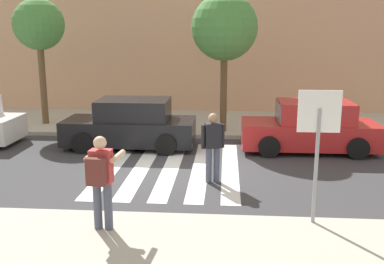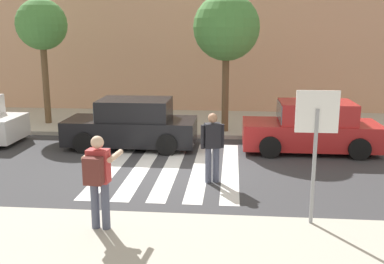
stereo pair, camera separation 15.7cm
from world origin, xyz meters
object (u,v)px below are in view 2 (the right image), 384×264
(parked_car_red, at_px, (312,128))
(street_tree_west, at_px, (42,26))
(photographer_with_backpack, at_px, (98,175))
(stop_sign, at_px, (316,128))
(parked_car_black, at_px, (132,125))
(pedestrian_crossing, at_px, (212,144))
(street_tree_center, at_px, (226,28))

(parked_car_red, height_order, street_tree_west, street_tree_west)
(photographer_with_backpack, relative_size, parked_car_red, 0.42)
(stop_sign, xyz_separation_m, parked_car_black, (-4.66, 5.70, -1.22))
(pedestrian_crossing, xyz_separation_m, parked_car_black, (-2.70, 3.19, -0.25))
(stop_sign, height_order, pedestrian_crossing, stop_sign)
(stop_sign, xyz_separation_m, photographer_with_backpack, (-3.84, -0.63, -0.78))
(parked_car_black, bearing_deg, parked_car_red, -0.00)
(photographer_with_backpack, height_order, parked_car_black, photographer_with_backpack)
(parked_car_black, bearing_deg, pedestrian_crossing, -49.79)
(street_tree_west, bearing_deg, stop_sign, -44.66)
(stop_sign, bearing_deg, parked_car_black, 129.27)
(parked_car_red, bearing_deg, pedestrian_crossing, -132.25)
(stop_sign, xyz_separation_m, pedestrian_crossing, (-1.97, 2.51, -0.98))
(photographer_with_backpack, bearing_deg, stop_sign, 9.30)
(street_tree_west, bearing_deg, pedestrian_crossing, -42.07)
(parked_car_black, xyz_separation_m, street_tree_center, (2.90, 2.00, 3.00))
(pedestrian_crossing, bearing_deg, photographer_with_backpack, -120.81)
(street_tree_west, height_order, street_tree_center, street_tree_center)
(parked_car_red, bearing_deg, street_tree_west, 163.61)
(street_tree_center, bearing_deg, street_tree_west, 173.30)
(photographer_with_backpack, distance_m, parked_car_red, 7.94)
(stop_sign, xyz_separation_m, street_tree_west, (-8.61, 8.51, 1.86))
(pedestrian_crossing, distance_m, parked_car_black, 4.19)
(stop_sign, distance_m, parked_car_black, 7.47)
(stop_sign, height_order, parked_car_red, stop_sign)
(stop_sign, distance_m, parked_car_red, 5.91)
(stop_sign, bearing_deg, pedestrian_crossing, 128.04)
(pedestrian_crossing, distance_m, street_tree_west, 9.39)
(parked_car_red, height_order, street_tree_center, street_tree_center)
(stop_sign, bearing_deg, street_tree_center, 102.87)
(photographer_with_backpack, height_order, street_tree_west, street_tree_west)
(stop_sign, bearing_deg, street_tree_west, 135.34)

